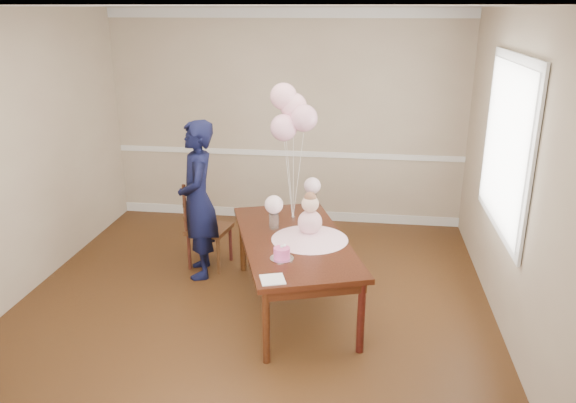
{
  "coord_description": "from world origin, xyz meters",
  "views": [
    {
      "loc": [
        0.98,
        -4.51,
        2.69
      ],
      "look_at": [
        0.34,
        0.18,
        1.05
      ],
      "focal_mm": 35.0,
      "sensor_mm": 36.0,
      "label": 1
    }
  ],
  "objects_px": {
    "dining_table_top": "(294,241)",
    "dining_chair_seat": "(209,229)",
    "birthday_cake": "(282,253)",
    "woman": "(198,200)"
  },
  "relations": [
    {
      "from": "birthday_cake",
      "to": "woman",
      "type": "height_order",
      "value": "woman"
    },
    {
      "from": "dining_table_top",
      "to": "woman",
      "type": "height_order",
      "value": "woman"
    },
    {
      "from": "birthday_cake",
      "to": "dining_chair_seat",
      "type": "relative_size",
      "value": 0.33
    },
    {
      "from": "dining_table_top",
      "to": "birthday_cake",
      "type": "distance_m",
      "value": 0.46
    },
    {
      "from": "dining_chair_seat",
      "to": "woman",
      "type": "distance_m",
      "value": 0.46
    },
    {
      "from": "woman",
      "to": "dining_table_top",
      "type": "bearing_deg",
      "value": 46.05
    },
    {
      "from": "woman",
      "to": "dining_chair_seat",
      "type": "bearing_deg",
      "value": 152.45
    },
    {
      "from": "dining_table_top",
      "to": "dining_chair_seat",
      "type": "bearing_deg",
      "value": 124.76
    },
    {
      "from": "dining_table_top",
      "to": "dining_chair_seat",
      "type": "relative_size",
      "value": 4.46
    },
    {
      "from": "dining_table_top",
      "to": "woman",
      "type": "distance_m",
      "value": 1.2
    }
  ]
}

